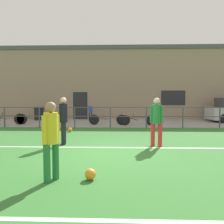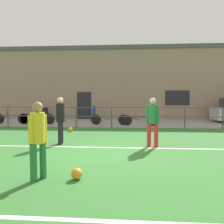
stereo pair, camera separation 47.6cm
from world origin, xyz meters
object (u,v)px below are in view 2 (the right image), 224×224
Objects in this scene: player_winger at (153,119)px; spectator_child at (94,111)px; bicycle_parked_3 at (37,119)px; soccer_ball_spare at (70,129)px; trash_bin_0 at (43,113)px; player_goalkeeper at (60,118)px; bicycle_parked_0 at (11,119)px; bicycle_parked_1 at (110,119)px; player_striker at (38,136)px; soccer_ball_match at (77,174)px; bicycle_parked_2 at (140,120)px.

player_winger is 9.77m from spectator_child.
spectator_child is 4.31m from bicycle_parked_3.
player_winger is 7.92× the size of soccer_ball_spare.
spectator_child is 3.79m from trash_bin_0.
bicycle_parked_3 is at bearing -76.32° from trash_bin_0.
player_goalkeeper is at bearing 112.20° from spectator_child.
player_winger reaches higher than bicycle_parked_0.
spectator_child is 0.54× the size of bicycle_parked_3.
player_winger is 0.73× the size of bicycle_parked_1.
player_winger reaches higher than bicycle_parked_3.
player_striker is 0.73× the size of bicycle_parked_3.
trash_bin_0 is (-3.53, 5.72, 0.40)m from soccer_ball_spare.
player_winger is 11.56m from trash_bin_0.
soccer_ball_match reaches higher than soccer_ball_spare.
player_goalkeeper is 7.77m from bicycle_parked_0.
player_winger is at bearing -36.67° from bicycle_parked_0.
player_winger is 7.23× the size of soccer_ball_match.
soccer_ball_spare is 4.04m from bicycle_parked_3.
bicycle_parked_3 is at bearing 51.92° from player_striker.
soccer_ball_spare is at bearing -142.58° from bicycle_parked_2.
player_winger is 9.00m from bicycle_parked_3.
soccer_ball_match is 1.10× the size of soccer_ball_spare.
bicycle_parked_0 is (-6.41, 9.55, 0.24)m from soccer_ball_match.
player_winger is at bearing -41.46° from soccer_ball_spare.
player_winger reaches higher than bicycle_parked_1.
bicycle_parked_3 is (-2.83, 2.87, 0.25)m from soccer_ball_spare.
soccer_ball_match is 6.93m from soccer_ball_spare.
bicycle_parked_0 is at bearing -109.79° from trash_bin_0.
player_striker reaches higher than bicycle_parked_2.
spectator_child reaches higher than trash_bin_0.
player_goalkeeper is at bearing 39.76° from player_striker.
soccer_ball_match is 0.11× the size of bicycle_parked_3.
player_winger is at bearing -7.28° from player_striker.
bicycle_parked_0 is (-4.55, 2.87, 0.25)m from soccer_ball_spare.
bicycle_parked_1 is at bearing 173.95° from bicycle_parked_2.
trash_bin_0 reaches higher than bicycle_parked_2.
player_goalkeeper is 3.20m from soccer_ball_spare.
player_winger reaches higher than trash_bin_0.
spectator_child is at bearing 97.28° from soccer_ball_match.
spectator_child is at bearing 115.58° from bicycle_parked_1.
spectator_child is at bearing 2.10° from trash_bin_0.
player_striker is 0.70× the size of bicycle_parked_1.
spectator_child is 0.56× the size of bicycle_parked_2.
spectator_child is (-1.60, 12.54, 0.58)m from soccer_ball_match.
bicycle_parked_0 is at bearing 178.63° from bicycle_parked_2.
bicycle_parked_0 is at bearing 180.00° from bicycle_parked_1.
soccer_ball_match is 11.50m from bicycle_parked_0.
player_striker is 10.41m from bicycle_parked_3.
player_winger is (3.28, -0.22, -0.01)m from player_goalkeeper.
trash_bin_0 is (-7.24, 9.00, -0.44)m from player_winger.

